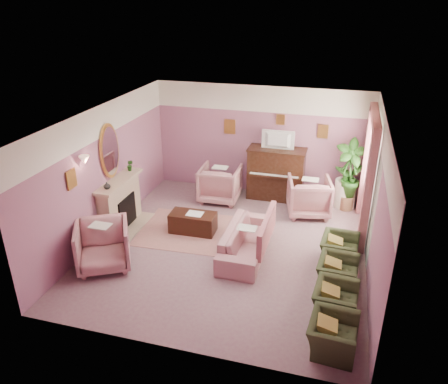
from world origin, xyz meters
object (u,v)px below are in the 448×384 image
(television, at_px, (278,139))
(olive_chair_a, at_px, (333,330))
(olive_chair_b, at_px, (336,296))
(sofa, at_px, (247,235))
(piano, at_px, (276,174))
(floral_armchair_right, at_px, (309,195))
(olive_chair_d, at_px, (340,245))
(coffee_table, at_px, (193,223))
(side_table, at_px, (345,193))
(floral_armchair_front, at_px, (103,244))
(olive_chair_c, at_px, (338,268))
(floral_armchair_left, at_px, (220,182))

(television, distance_m, olive_chair_a, 5.42)
(olive_chair_b, bearing_deg, sofa, 142.13)
(piano, distance_m, floral_armchair_right, 1.16)
(olive_chair_d, bearing_deg, coffee_table, 174.38)
(olive_chair_d, relative_size, side_table, 1.14)
(piano, distance_m, television, 0.95)
(olive_chair_a, height_order, olive_chair_d, same)
(piano, relative_size, side_table, 2.00)
(floral_armchair_right, xyz_separation_m, side_table, (0.82, 0.66, -0.15))
(olive_chair_a, relative_size, side_table, 1.14)
(floral_armchair_front, xyz_separation_m, olive_chair_a, (4.35, -1.03, -0.16))
(coffee_table, relative_size, olive_chair_c, 1.25)
(olive_chair_b, bearing_deg, olive_chair_c, 90.00)
(olive_chair_c, distance_m, side_table, 3.36)
(floral_armchair_right, bearing_deg, floral_armchair_left, 175.55)
(piano, relative_size, olive_chair_b, 1.75)
(piano, xyz_separation_m, sofa, (-0.11, -2.81, -0.24))
(floral_armchair_front, relative_size, olive_chair_c, 1.26)
(sofa, distance_m, olive_chair_a, 2.88)
(television, distance_m, floral_armchair_right, 1.57)
(side_table, bearing_deg, sofa, -123.74)
(olive_chair_a, bearing_deg, coffee_table, 138.71)
(sofa, distance_m, olive_chair_c, 1.91)
(sofa, bearing_deg, floral_armchair_front, -154.67)
(coffee_table, relative_size, floral_armchair_left, 0.99)
(olive_chair_c, bearing_deg, olive_chair_b, -90.00)
(sofa, xyz_separation_m, olive_chair_d, (1.82, 0.23, -0.07))
(piano, height_order, floral_armchair_front, piano)
(sofa, bearing_deg, floral_armchair_left, 118.00)
(sofa, xyz_separation_m, floral_armchair_right, (1.03, 2.11, 0.09))
(sofa, distance_m, side_table, 3.33)
(olive_chair_a, distance_m, olive_chair_c, 1.64)
(piano, relative_size, floral_armchair_front, 1.39)
(olive_chair_c, bearing_deg, floral_armchair_left, 136.48)
(sofa, height_order, olive_chair_b, sofa)
(olive_chair_b, height_order, olive_chair_d, same)
(floral_armchair_right, xyz_separation_m, olive_chair_b, (0.79, -3.53, -0.16))
(television, relative_size, floral_armchair_right, 0.80)
(side_table, bearing_deg, floral_armchair_right, -141.44)
(television, height_order, olive_chair_d, television)
(television, relative_size, coffee_table, 0.80)
(television, height_order, sofa, television)
(piano, xyz_separation_m, olive_chair_d, (1.71, -2.58, -0.30))
(olive_chair_d, bearing_deg, olive_chair_b, -90.00)
(olive_chair_a, bearing_deg, side_table, 89.63)
(television, height_order, olive_chair_b, television)
(olive_chair_d, bearing_deg, floral_armchair_right, 112.75)
(olive_chair_b, distance_m, olive_chair_d, 1.64)
(olive_chair_b, height_order, olive_chair_c, same)
(floral_armchair_left, distance_m, olive_chair_d, 3.67)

